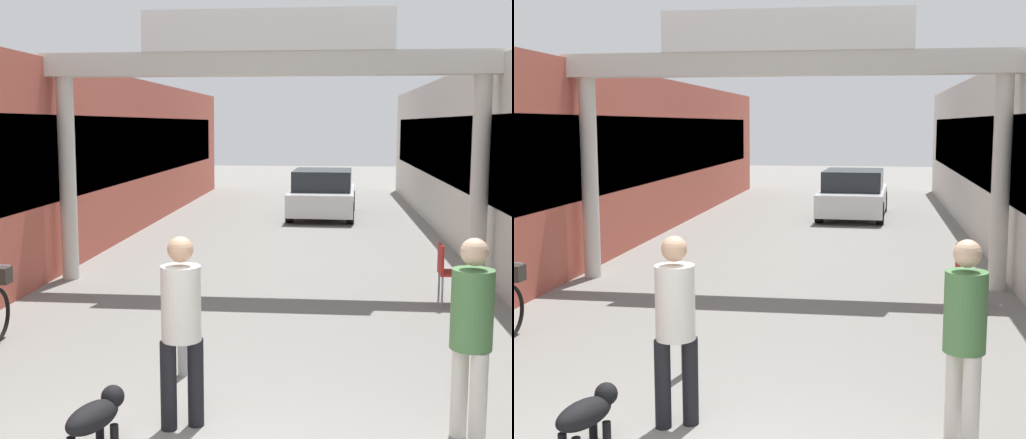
% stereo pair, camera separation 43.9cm
% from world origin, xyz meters
% --- Properties ---
extents(storefront_left, '(3.00, 26.00, 3.68)m').
position_xyz_m(storefront_left, '(-5.09, 11.00, 1.84)').
color(storefront_left, '#B25142').
rests_on(storefront_left, ground_plane).
extents(arcade_sign_gateway, '(7.40, 0.47, 4.37)m').
position_xyz_m(arcade_sign_gateway, '(0.00, 7.15, 3.12)').
color(arcade_sign_gateway, beige).
rests_on(arcade_sign_gateway, ground_plane).
extents(pedestrian_with_dog, '(0.45, 0.45, 1.67)m').
position_xyz_m(pedestrian_with_dog, '(-0.24, 1.48, 0.96)').
color(pedestrian_with_dog, black).
rests_on(pedestrian_with_dog, ground_plane).
extents(pedestrian_companion, '(0.46, 0.46, 1.71)m').
position_xyz_m(pedestrian_companion, '(2.16, 1.45, 0.98)').
color(pedestrian_companion, silver).
rests_on(pedestrian_companion, ground_plane).
extents(dog_on_leash, '(0.44, 0.68, 0.47)m').
position_xyz_m(dog_on_leash, '(-0.83, 0.98, 0.29)').
color(dog_on_leash, black).
rests_on(dog_on_leash, ground_plane).
extents(bollard_post_metal, '(0.10, 0.10, 1.05)m').
position_xyz_m(bollard_post_metal, '(-0.50, 2.74, 0.53)').
color(bollard_post_metal, gray).
rests_on(bollard_post_metal, ground_plane).
extents(cafe_chair_red_nearer, '(0.40, 0.40, 0.89)m').
position_xyz_m(cafe_chair_red_nearer, '(2.71, 6.02, 0.54)').
color(cafe_chair_red_nearer, gray).
rests_on(cafe_chair_red_nearer, ground_plane).
extents(parked_car_white, '(1.93, 4.07, 1.33)m').
position_xyz_m(parked_car_white, '(0.82, 15.79, 0.64)').
color(parked_car_white, silver).
rests_on(parked_car_white, ground_plane).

